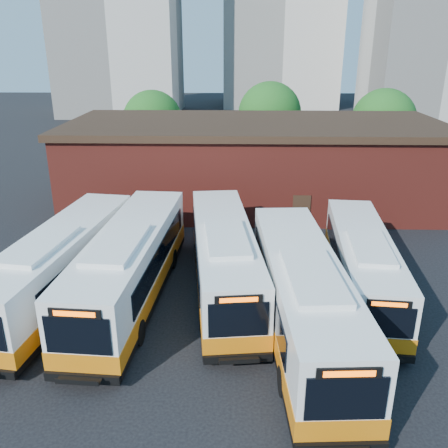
{
  "coord_description": "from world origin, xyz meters",
  "views": [
    {
      "loc": [
        -1.45,
        -16.54,
        11.94
      ],
      "look_at": [
        -2.06,
        6.6,
        3.1
      ],
      "focal_mm": 38.0,
      "sensor_mm": 36.0,
      "label": 1
    }
  ],
  "objects_px": {
    "bus_west": "(131,267)",
    "bus_midwest": "(224,261)",
    "transit_worker": "(305,351)",
    "bus_farwest": "(61,268)",
    "bus_east": "(362,267)",
    "bus_mideast": "(302,300)"
  },
  "relations": [
    {
      "from": "bus_east",
      "to": "bus_mideast",
      "type": "bearing_deg",
      "value": -127.75
    },
    {
      "from": "bus_east",
      "to": "transit_worker",
      "type": "xyz_separation_m",
      "value": [
        -3.61,
        -6.09,
        -0.66
      ]
    },
    {
      "from": "bus_mideast",
      "to": "transit_worker",
      "type": "bearing_deg",
      "value": -97.16
    },
    {
      "from": "bus_west",
      "to": "bus_midwest",
      "type": "bearing_deg",
      "value": 16.76
    },
    {
      "from": "bus_east",
      "to": "bus_west",
      "type": "bearing_deg",
      "value": -170.94
    },
    {
      "from": "bus_east",
      "to": "transit_worker",
      "type": "bearing_deg",
      "value": -115.46
    },
    {
      "from": "bus_west",
      "to": "bus_mideast",
      "type": "height_order",
      "value": "bus_mideast"
    },
    {
      "from": "bus_farwest",
      "to": "bus_midwest",
      "type": "height_order",
      "value": "bus_farwest"
    },
    {
      "from": "bus_west",
      "to": "bus_midwest",
      "type": "height_order",
      "value": "bus_west"
    },
    {
      "from": "bus_farwest",
      "to": "bus_east",
      "type": "height_order",
      "value": "bus_farwest"
    },
    {
      "from": "transit_worker",
      "to": "bus_east",
      "type": "bearing_deg",
      "value": -10.26
    },
    {
      "from": "bus_midwest",
      "to": "bus_mideast",
      "type": "bearing_deg",
      "value": -55.44
    },
    {
      "from": "bus_mideast",
      "to": "transit_worker",
      "type": "xyz_separation_m",
      "value": [
        -0.16,
        -2.39,
        -0.87
      ]
    },
    {
      "from": "bus_farwest",
      "to": "bus_west",
      "type": "xyz_separation_m",
      "value": [
        3.45,
        -0.0,
        0.06
      ]
    },
    {
      "from": "bus_midwest",
      "to": "transit_worker",
      "type": "distance_m",
      "value": 7.2
    },
    {
      "from": "transit_worker",
      "to": "bus_farwest",
      "type": "bearing_deg",
      "value": 85.11
    },
    {
      "from": "bus_west",
      "to": "transit_worker",
      "type": "relative_size",
      "value": 8.26
    },
    {
      "from": "bus_west",
      "to": "bus_east",
      "type": "height_order",
      "value": "bus_west"
    },
    {
      "from": "bus_midwest",
      "to": "transit_worker",
      "type": "relative_size",
      "value": 7.94
    },
    {
      "from": "bus_midwest",
      "to": "bus_east",
      "type": "bearing_deg",
      "value": -8.64
    },
    {
      "from": "bus_west",
      "to": "bus_midwest",
      "type": "relative_size",
      "value": 1.04
    },
    {
      "from": "bus_west",
      "to": "bus_east",
      "type": "distance_m",
      "value": 11.45
    }
  ]
}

